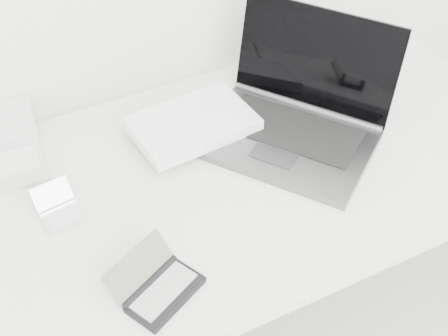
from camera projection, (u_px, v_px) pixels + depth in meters
name	position (u px, v px, depth m)	size (l,w,h in m)	color
desk	(227.00, 185.00, 1.57)	(1.60, 0.80, 0.73)	white
laptop_large	(262.00, 120.00, 1.61)	(0.66, 0.56, 0.29)	slate
pda_silver	(60.00, 212.00, 1.42)	(0.10, 0.12, 0.07)	white
palmtop_charcoal	(158.00, 287.00, 1.27)	(0.20, 0.19, 0.08)	black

